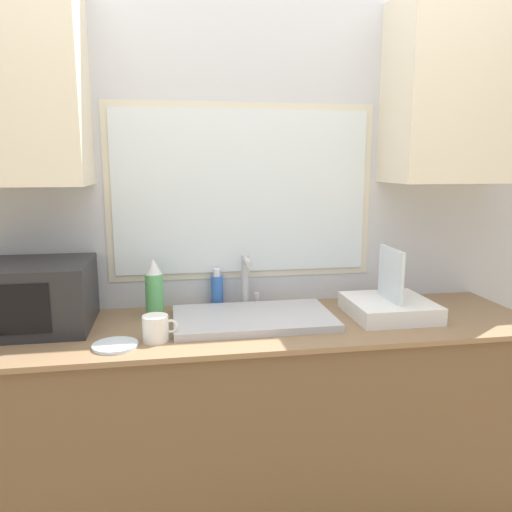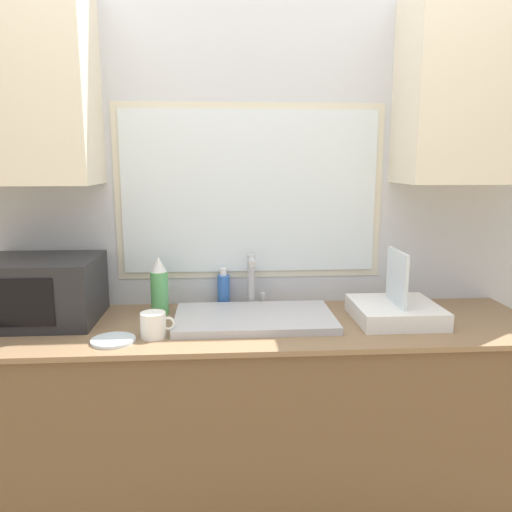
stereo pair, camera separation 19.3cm
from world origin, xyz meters
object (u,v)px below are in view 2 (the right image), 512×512
faucet (253,278)px  dish_rack (395,310)px  spray_bottle (159,287)px  microwave (41,290)px  mug_near_sink (154,325)px  soap_bottle (224,289)px

faucet → dish_rack: 0.62m
faucet → dish_rack: dish_rack is taller
spray_bottle → microwave: bearing=-172.3°
spray_bottle → mug_near_sink: size_ratio=1.95×
mug_near_sink → microwave: bearing=154.4°
faucet → mug_near_sink: bearing=-136.9°
dish_rack → microwave: bearing=176.4°
faucet → dish_rack: (0.57, -0.22, -0.09)m
faucet → mug_near_sink: 0.54m
faucet → mug_near_sink: size_ratio=1.84×
soap_bottle → mug_near_sink: (-0.26, -0.41, -0.03)m
faucet → microwave: (-0.87, -0.14, -0.01)m
microwave → mug_near_sink: microwave is taller
faucet → mug_near_sink: (-0.39, -0.36, -0.09)m
microwave → spray_bottle: bearing=7.7°
spray_bottle → mug_near_sink: 0.30m
spray_bottle → faucet: bearing=10.2°
soap_bottle → mug_near_sink: 0.48m
faucet → soap_bottle: size_ratio=1.36×
microwave → mug_near_sink: 0.54m
dish_rack → soap_bottle: dish_rack is taller
dish_rack → spray_bottle: dish_rack is taller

